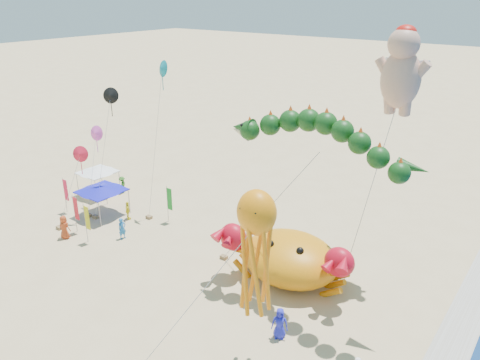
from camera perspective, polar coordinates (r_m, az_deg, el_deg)
name	(u,v)px	position (r m, az deg, el deg)	size (l,w,h in m)	color
ground	(246,290)	(30.92, 0.79, -13.23)	(320.00, 320.00, 0.00)	#D1B784
crab_inflatable	(289,257)	(31.11, 6.00, -9.33)	(8.89, 6.57, 3.90)	orange
dragon_kite	(317,143)	(25.56, 9.42, 4.50)	(12.88, 2.52, 11.49)	#103D12
cherub_kite	(401,69)	(29.36, 19.08, 12.71)	(2.90, 3.07, 16.12)	#DBA185
octopus_kite	(256,243)	(22.04, 1.94, -7.71)	(5.34, 5.47, 9.63)	orange
canopy_blue	(101,189)	(40.95, -16.56, -1.00)	(3.67, 3.67, 2.71)	gray
canopy_white	(97,170)	(45.25, -17.01, 1.16)	(3.25, 3.25, 2.71)	gray
feather_flags	(99,204)	(39.07, -16.76, -2.86)	(8.96, 6.18, 3.20)	gray
beachgoers	(152,239)	(35.37, -10.73, -7.04)	(28.38, 9.89, 1.90)	white
small_kites	(110,125)	(39.37, -15.56, 6.46)	(7.26, 8.74, 12.93)	#0D8296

